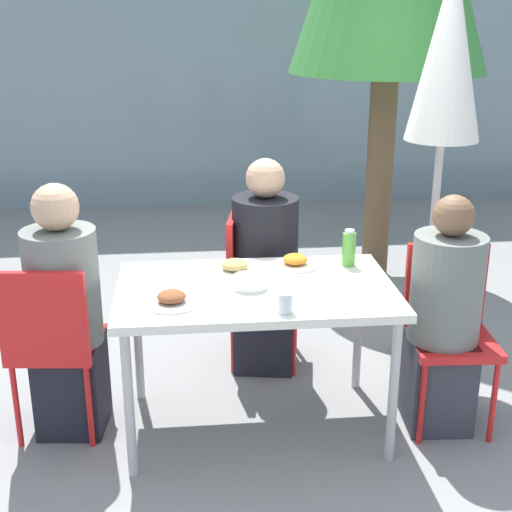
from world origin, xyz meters
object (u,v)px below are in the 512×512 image
object	(u,v)px
chair_left	(52,337)
closed_umbrella	(447,67)
person_far	(265,273)
bottle	(349,248)
person_left	(66,318)
person_right	(443,322)
salad_bowl	(250,282)
chair_far	(251,276)
drinking_cup	(285,303)
chair_right	(449,320)

from	to	relation	value
chair_left	closed_umbrella	size ratio (longest dim) A/B	0.40
person_far	bottle	world-z (taller)	person_far
person_left	person_right	distance (m)	1.80
person_right	chair_left	bearing A→B (deg)	1.53
chair_left	person_far	xyz separation A→B (m)	(1.07, 0.63, 0.04)
salad_bowl	chair_far	bearing A→B (deg)	83.98
person_right	drinking_cup	bearing A→B (deg)	21.04
bottle	drinking_cup	bearing A→B (deg)	-125.94
chair_right	salad_bowl	distance (m)	1.01
person_far	drinking_cup	world-z (taller)	person_far
person_left	chair_right	distance (m)	1.85
person_right	closed_umbrella	world-z (taller)	closed_umbrella
chair_right	closed_umbrella	size ratio (longest dim) A/B	0.40
person_far	closed_umbrella	distance (m)	1.46
chair_right	closed_umbrella	world-z (taller)	closed_umbrella
closed_umbrella	chair_right	bearing A→B (deg)	-100.32
chair_left	salad_bowl	distance (m)	0.96
drinking_cup	chair_right	bearing A→B (deg)	20.69
chair_far	person_far	bearing A→B (deg)	57.93
salad_bowl	bottle	bearing A→B (deg)	26.21
chair_right	salad_bowl	size ratio (longest dim) A/B	5.79
chair_far	drinking_cup	world-z (taller)	chair_far
chair_far	chair_left	bearing A→B (deg)	-45.13
chair_left	bottle	xyz separation A→B (m)	(1.44, 0.22, 0.31)
person_left	salad_bowl	xyz separation A→B (m)	(0.86, -0.11, 0.19)
closed_umbrella	drinking_cup	size ratio (longest dim) A/B	24.84
closed_umbrella	person_far	bearing A→B (deg)	179.86
chair_right	drinking_cup	xyz separation A→B (m)	(-0.86, -0.32, 0.27)
chair_left	person_far	size ratio (longest dim) A/B	0.73
person_left	chair_right	size ratio (longest dim) A/B	1.39
bottle	salad_bowl	distance (m)	0.58
chair_left	person_far	distance (m)	1.24
drinking_cup	chair_far	bearing A→B (deg)	92.72
person_left	salad_bowl	size ratio (longest dim) A/B	8.07
person_right	bottle	xyz separation A→B (m)	(-0.40, 0.30, 0.28)
person_left	person_right	bearing A→B (deg)	0.92
person_left	closed_umbrella	size ratio (longest dim) A/B	0.55
chair_right	drinking_cup	size ratio (longest dim) A/B	9.87
drinking_cup	person_far	bearing A→B (deg)	88.70
closed_umbrella	drinking_cup	bearing A→B (deg)	-135.61
chair_far	drinking_cup	bearing A→B (deg)	12.83
chair_left	chair_far	size ratio (longest dim) A/B	1.00
closed_umbrella	bottle	bearing A→B (deg)	-144.93
person_left	salad_bowl	distance (m)	0.89
chair_left	person_left	world-z (taller)	person_left
chair_left	bottle	size ratio (longest dim) A/B	4.76
chair_right	person_right	world-z (taller)	person_right
person_far	chair_far	bearing A→B (deg)	-122.07
person_far	closed_umbrella	world-z (taller)	closed_umbrella
salad_bowl	drinking_cup	bearing A→B (deg)	-66.77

